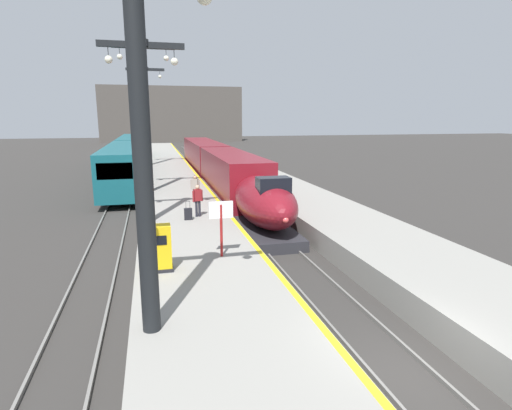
% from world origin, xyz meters
% --- Properties ---
extents(ground_plane, '(260.00, 260.00, 0.00)m').
position_xyz_m(ground_plane, '(0.00, 0.00, 0.00)').
color(ground_plane, '#33302D').
extents(platform_left, '(4.80, 110.00, 1.05)m').
position_xyz_m(platform_left, '(-4.05, 24.75, 0.53)').
color(platform_left, gray).
rests_on(platform_left, ground).
extents(platform_right, '(4.80, 110.00, 1.05)m').
position_xyz_m(platform_right, '(4.05, 24.75, 0.53)').
color(platform_right, gray).
rests_on(platform_right, ground).
extents(platform_left_safety_stripe, '(0.20, 107.80, 0.01)m').
position_xyz_m(platform_left_safety_stripe, '(-1.77, 24.75, 1.05)').
color(platform_left_safety_stripe, yellow).
rests_on(platform_left_safety_stripe, platform_left).
extents(rail_main_left, '(0.08, 110.00, 0.12)m').
position_xyz_m(rail_main_left, '(-0.75, 27.50, 0.06)').
color(rail_main_left, slate).
rests_on(rail_main_left, ground).
extents(rail_main_right, '(0.08, 110.00, 0.12)m').
position_xyz_m(rail_main_right, '(0.75, 27.50, 0.06)').
color(rail_main_right, slate).
rests_on(rail_main_right, ground).
extents(rail_secondary_left, '(0.08, 110.00, 0.12)m').
position_xyz_m(rail_secondary_left, '(-8.85, 27.50, 0.06)').
color(rail_secondary_left, slate).
rests_on(rail_secondary_left, ground).
extents(rail_secondary_right, '(0.08, 110.00, 0.12)m').
position_xyz_m(rail_secondary_right, '(-7.35, 27.50, 0.06)').
color(rail_secondary_right, slate).
rests_on(rail_secondary_right, ground).
extents(highspeed_train_main, '(2.92, 38.60, 3.60)m').
position_xyz_m(highspeed_train_main, '(0.00, 28.08, 1.92)').
color(highspeed_train_main, maroon).
rests_on(highspeed_train_main, ground).
extents(regional_train_adjacent, '(2.85, 36.60, 3.80)m').
position_xyz_m(regional_train_adjacent, '(-8.10, 38.67, 2.13)').
color(regional_train_adjacent, '#145660').
rests_on(regional_train_adjacent, ground).
extents(station_column_near, '(4.00, 0.68, 8.67)m').
position_xyz_m(station_column_near, '(-5.90, 1.96, 6.30)').
color(station_column_near, black).
rests_on(station_column_near, platform_left).
extents(station_column_mid, '(4.00, 0.68, 8.72)m').
position_xyz_m(station_column_mid, '(-5.90, 13.39, 6.33)').
color(station_column_mid, black).
rests_on(station_column_mid, platform_left).
extents(station_column_far, '(4.00, 0.68, 10.00)m').
position_xyz_m(station_column_far, '(-5.90, 22.13, 7.01)').
color(station_column_far, black).
rests_on(station_column_far, platform_left).
extents(station_column_distant, '(4.00, 0.68, 10.39)m').
position_xyz_m(station_column_distant, '(-5.90, 39.48, 7.21)').
color(station_column_distant, black).
rests_on(station_column_distant, platform_left).
extents(passenger_near_edge, '(0.55, 0.32, 1.69)m').
position_xyz_m(passenger_near_edge, '(-3.46, 13.59, 2.04)').
color(passenger_near_edge, '#23232D').
rests_on(passenger_near_edge, platform_left).
extents(passenger_mid_platform, '(0.52, 0.37, 1.69)m').
position_xyz_m(passenger_mid_platform, '(-3.20, 17.38, 2.04)').
color(passenger_mid_platform, '#23232D').
rests_on(passenger_mid_platform, platform_left).
extents(rolling_suitcase, '(0.40, 0.22, 0.98)m').
position_xyz_m(rolling_suitcase, '(-4.03, 13.01, 1.35)').
color(rolling_suitcase, black).
rests_on(rolling_suitcase, platform_left).
extents(ticket_machine_yellow, '(0.76, 0.62, 1.60)m').
position_xyz_m(ticket_machine_yellow, '(-5.55, 6.03, 1.79)').
color(ticket_machine_yellow, yellow).
rests_on(ticket_machine_yellow, platform_left).
extents(departure_info_board, '(0.90, 0.10, 2.12)m').
position_xyz_m(departure_info_board, '(-3.31, 6.97, 2.56)').
color(departure_info_board, maroon).
rests_on(departure_info_board, platform_left).
extents(terminus_back_wall, '(36.00, 2.00, 14.00)m').
position_xyz_m(terminus_back_wall, '(0.00, 102.00, 7.00)').
color(terminus_back_wall, '#4C4742').
rests_on(terminus_back_wall, ground).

